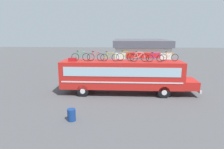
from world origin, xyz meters
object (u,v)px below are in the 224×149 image
object	(u,v)px
rooftop_bicycle_1	(81,57)
bus	(124,75)
rooftop_bicycle_5	(139,57)
luggage_bag_1	(72,59)
rooftop_bicycle_3	(110,57)
rooftop_bicycle_6	(155,58)
rooftop_bicycle_7	(169,57)
rooftop_bicycle_2	(96,57)
rooftop_bicycle_4	(125,57)
trash_bin	(71,115)

from	to	relation	value
rooftop_bicycle_1	bus	bearing A→B (deg)	2.56
bus	rooftop_bicycle_5	distance (m)	2.26
luggage_bag_1	rooftop_bicycle_3	bearing A→B (deg)	1.83
bus	rooftop_bicycle_1	world-z (taller)	rooftop_bicycle_1
luggage_bag_1	rooftop_bicycle_5	world-z (taller)	rooftop_bicycle_5
bus	rooftop_bicycle_6	distance (m)	3.33
rooftop_bicycle_7	rooftop_bicycle_3	bearing A→B (deg)	-175.41
luggage_bag_1	rooftop_bicycle_6	size ratio (longest dim) A/B	0.42
rooftop_bicycle_1	rooftop_bicycle_5	bearing A→B (deg)	-2.10
rooftop_bicycle_2	rooftop_bicycle_3	world-z (taller)	rooftop_bicycle_2
bus	rooftop_bicycle_2	size ratio (longest dim) A/B	7.82
rooftop_bicycle_3	rooftop_bicycle_4	world-z (taller)	rooftop_bicycle_4
rooftop_bicycle_4	rooftop_bicycle_6	distance (m)	2.76
luggage_bag_1	rooftop_bicycle_5	distance (m)	6.28
rooftop_bicycle_6	rooftop_bicycle_7	world-z (taller)	rooftop_bicycle_7
bus	rooftop_bicycle_3	xyz separation A→B (m)	(-1.33, -0.21, 1.70)
rooftop_bicycle_5	rooftop_bicycle_7	world-z (taller)	rooftop_bicycle_5
rooftop_bicycle_4	rooftop_bicycle_7	distance (m)	4.13
bus	rooftop_bicycle_3	world-z (taller)	rooftop_bicycle_3
rooftop_bicycle_6	rooftop_bicycle_1	bearing A→B (deg)	177.93
rooftop_bicycle_1	luggage_bag_1	bearing A→B (deg)	-169.64
rooftop_bicycle_2	rooftop_bicycle_4	world-z (taller)	rooftop_bicycle_4
rooftop_bicycle_7	rooftop_bicycle_1	bearing A→B (deg)	-177.11
luggage_bag_1	rooftop_bicycle_7	distance (m)	9.14
bus	trash_bin	xyz separation A→B (m)	(-3.52, -6.32, -1.48)
rooftop_bicycle_7	rooftop_bicycle_2	bearing A→B (deg)	-177.72
rooftop_bicycle_2	rooftop_bicycle_6	bearing A→B (deg)	-4.11
rooftop_bicycle_1	trash_bin	distance (m)	6.94
rooftop_bicycle_4	rooftop_bicycle_7	size ratio (longest dim) A/B	0.99
luggage_bag_1	rooftop_bicycle_3	xyz separation A→B (m)	(3.52, 0.11, 0.23)
rooftop_bicycle_4	bus	bearing A→B (deg)	-143.10
rooftop_bicycle_4	rooftop_bicycle_3	bearing A→B (deg)	-167.99
rooftop_bicycle_4	trash_bin	xyz separation A→B (m)	(-3.65, -6.42, -3.19)
rooftop_bicycle_4	rooftop_bicycle_1	bearing A→B (deg)	-176.15
bus	rooftop_bicycle_1	distance (m)	4.44
rooftop_bicycle_7	rooftop_bicycle_4	bearing A→B (deg)	-178.09
rooftop_bicycle_7	trash_bin	bearing A→B (deg)	-139.87
bus	rooftop_bicycle_1	bearing A→B (deg)	-177.44
rooftop_bicycle_2	rooftop_bicycle_1	bearing A→B (deg)	-174.10
rooftop_bicycle_1	rooftop_bicycle_2	size ratio (longest dim) A/B	1.07
bus	rooftop_bicycle_6	xyz separation A→B (m)	(2.84, -0.43, 1.69)
rooftop_bicycle_2	rooftop_bicycle_5	world-z (taller)	rooftop_bicycle_5
bus	rooftop_bicycle_7	distance (m)	4.59
rooftop_bicycle_2	trash_bin	xyz separation A→B (m)	(-0.84, -6.28, -3.18)
rooftop_bicycle_5	rooftop_bicycle_6	distance (m)	1.42
bus	rooftop_bicycle_2	distance (m)	3.18
rooftop_bicycle_1	rooftop_bicycle_3	bearing A→B (deg)	-0.56
trash_bin	rooftop_bicycle_7	bearing A→B (deg)	40.13
bus	trash_bin	bearing A→B (deg)	-119.11
rooftop_bicycle_2	rooftop_bicycle_4	size ratio (longest dim) A/B	0.96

